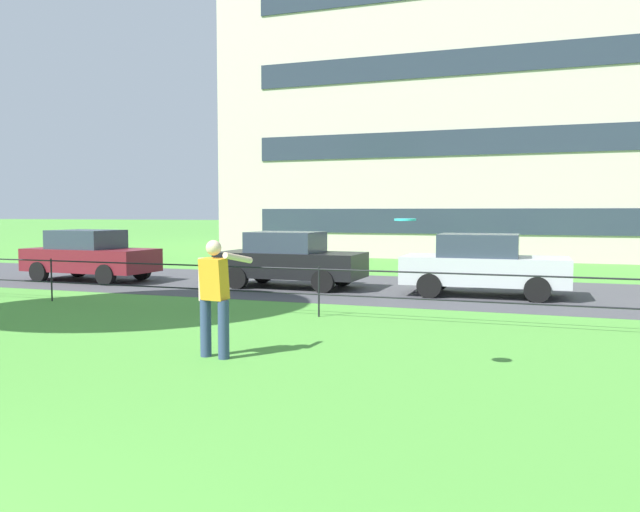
# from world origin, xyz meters

# --- Properties ---
(street_strip) EXTENTS (80.00, 6.62, 0.01)m
(street_strip) POSITION_xyz_m (0.00, 15.46, 0.00)
(street_strip) COLOR #424247
(street_strip) RESTS_ON ground
(park_fence) EXTENTS (39.85, 0.04, 1.00)m
(park_fence) POSITION_xyz_m (0.00, 10.45, 0.68)
(park_fence) COLOR black
(park_fence) RESTS_ON ground
(person_thrower) EXTENTS (0.61, 0.75, 1.69)m
(person_thrower) POSITION_xyz_m (-0.21, 6.61, 0.91)
(person_thrower) COLOR navy
(person_thrower) RESTS_ON ground
(frisbee) EXTENTS (0.28, 0.28, 0.03)m
(frisbee) POSITION_xyz_m (2.58, 6.39, 1.99)
(frisbee) COLOR #2DB2C6
(car_maroon_center) EXTENTS (4.06, 1.93, 1.54)m
(car_maroon_center) POSITION_xyz_m (-8.78, 14.38, 0.78)
(car_maroon_center) COLOR maroon
(car_maroon_center) RESTS_ON ground
(car_black_right) EXTENTS (4.02, 1.85, 1.54)m
(car_black_right) POSITION_xyz_m (-2.42, 14.83, 0.78)
(car_black_right) COLOR black
(car_black_right) RESTS_ON ground
(car_silver_far_right) EXTENTS (4.04, 1.88, 1.54)m
(car_silver_far_right) POSITION_xyz_m (2.78, 14.78, 0.78)
(car_silver_far_right) COLOR #B7BABF
(car_silver_far_right) RESTS_ON ground
(apartment_building_background) EXTENTS (29.85, 15.31, 17.27)m
(apartment_building_background) POSITION_xyz_m (3.87, 33.97, 8.64)
(apartment_building_background) COLOR beige
(apartment_building_background) RESTS_ON ground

